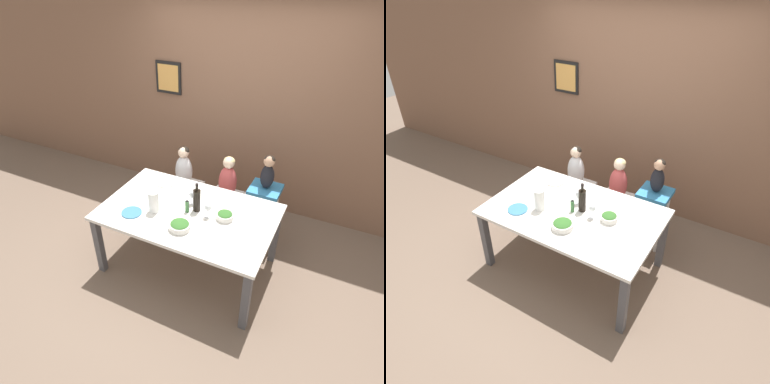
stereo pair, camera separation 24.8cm
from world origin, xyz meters
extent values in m
plane|color=#705B4C|center=(0.00, 0.00, 0.00)|extent=(14.00, 14.00, 0.00)
cube|color=brown|center=(0.00, 1.48, 1.35)|extent=(10.00, 0.06, 2.70)
cube|color=black|center=(-1.01, 1.44, 1.56)|extent=(0.36, 0.02, 0.40)
cube|color=gold|center=(-1.01, 1.42, 1.56)|extent=(0.29, 0.00, 0.33)
cube|color=white|center=(0.00, 0.00, 0.71)|extent=(1.71, 1.08, 0.03)
cube|color=#4C4C51|center=(-0.79, -0.48, 0.35)|extent=(0.07, 0.07, 0.70)
cube|color=#4C4C51|center=(0.79, -0.48, 0.35)|extent=(0.07, 0.07, 0.70)
cube|color=#4C4C51|center=(-0.79, 0.48, 0.35)|extent=(0.07, 0.07, 0.70)
cube|color=#4C4C51|center=(0.79, 0.48, 0.35)|extent=(0.07, 0.07, 0.70)
cylinder|color=silver|center=(-0.61, 0.63, 0.21)|extent=(0.04, 0.04, 0.41)
cylinder|color=silver|center=(-0.31, 0.63, 0.21)|extent=(0.04, 0.04, 0.41)
cylinder|color=silver|center=(-0.61, 0.93, 0.21)|extent=(0.04, 0.04, 0.41)
cylinder|color=silver|center=(-0.31, 0.93, 0.21)|extent=(0.04, 0.04, 0.41)
cube|color=white|center=(-0.46, 0.78, 0.44)|extent=(0.40, 0.39, 0.05)
cylinder|color=silver|center=(-0.03, 0.63, 0.21)|extent=(0.04, 0.04, 0.41)
cylinder|color=silver|center=(0.26, 0.63, 0.21)|extent=(0.04, 0.04, 0.41)
cylinder|color=silver|center=(-0.03, 0.93, 0.21)|extent=(0.04, 0.04, 0.41)
cylinder|color=silver|center=(0.26, 0.93, 0.21)|extent=(0.04, 0.04, 0.41)
cube|color=white|center=(0.11, 0.78, 0.44)|extent=(0.40, 0.39, 0.05)
cylinder|color=silver|center=(0.43, 0.66, 0.33)|extent=(0.04, 0.04, 0.67)
cylinder|color=silver|center=(0.68, 0.66, 0.33)|extent=(0.04, 0.04, 0.67)
cylinder|color=silver|center=(0.43, 0.90, 0.33)|extent=(0.04, 0.04, 0.67)
cylinder|color=silver|center=(0.68, 0.90, 0.33)|extent=(0.04, 0.04, 0.67)
cube|color=teal|center=(0.56, 0.78, 0.69)|extent=(0.34, 0.33, 0.05)
ellipsoid|color=silver|center=(-0.46, 0.78, 0.67)|extent=(0.21, 0.19, 0.41)
sphere|color=beige|center=(-0.46, 0.78, 0.92)|extent=(0.13, 0.13, 0.13)
ellipsoid|color=black|center=(-0.46, 0.79, 0.94)|extent=(0.13, 0.13, 0.09)
ellipsoid|color=#C64C4C|center=(0.11, 0.78, 0.67)|extent=(0.21, 0.19, 0.41)
sphere|color=beige|center=(0.11, 0.78, 0.92)|extent=(0.13, 0.13, 0.13)
ellipsoid|color=#DBC684|center=(0.11, 0.79, 0.94)|extent=(0.13, 0.13, 0.09)
ellipsoid|color=black|center=(0.56, 0.78, 0.86)|extent=(0.15, 0.13, 0.28)
sphere|color=tan|center=(0.56, 0.78, 1.04)|extent=(0.12, 0.12, 0.12)
ellipsoid|color=black|center=(0.56, 0.79, 1.06)|extent=(0.12, 0.11, 0.08)
cylinder|color=black|center=(0.07, 0.05, 0.85)|extent=(0.07, 0.07, 0.23)
cylinder|color=black|center=(0.07, 0.05, 1.00)|extent=(0.03, 0.03, 0.08)
cylinder|color=black|center=(0.07, 0.05, 1.03)|extent=(0.03, 0.03, 0.02)
cylinder|color=white|center=(-0.31, -0.15, 0.84)|extent=(0.10, 0.10, 0.22)
cylinder|color=white|center=(0.21, 0.00, 0.73)|extent=(0.06, 0.06, 0.00)
cylinder|color=white|center=(0.21, 0.00, 0.77)|extent=(0.01, 0.01, 0.07)
ellipsoid|color=white|center=(0.21, 0.00, 0.84)|extent=(0.06, 0.06, 0.09)
cylinder|color=white|center=(-0.03, 0.13, 0.73)|extent=(0.06, 0.06, 0.00)
cylinder|color=white|center=(-0.03, 0.13, 0.77)|extent=(0.01, 0.01, 0.07)
ellipsoid|color=white|center=(-0.03, 0.13, 0.84)|extent=(0.06, 0.06, 0.09)
cylinder|color=silver|center=(0.05, -0.28, 0.76)|extent=(0.20, 0.20, 0.06)
ellipsoid|color=#336628|center=(0.05, -0.28, 0.79)|extent=(0.17, 0.17, 0.04)
cylinder|color=silver|center=(0.37, 0.05, 0.76)|extent=(0.17, 0.17, 0.06)
ellipsoid|color=#336628|center=(0.37, 0.05, 0.79)|extent=(0.14, 0.14, 0.04)
cylinder|color=teal|center=(-0.49, -0.27, 0.74)|extent=(0.20, 0.20, 0.01)
cylinder|color=silver|center=(-0.46, 0.34, 0.74)|extent=(0.20, 0.20, 0.01)
cylinder|color=#336633|center=(-0.01, -0.01, 0.79)|extent=(0.04, 0.04, 0.12)
cone|color=black|center=(-0.01, -0.01, 0.86)|extent=(0.03, 0.03, 0.02)
camera|label=1|loc=(1.24, -2.41, 2.76)|focal=32.00mm
camera|label=2|loc=(1.46, -2.29, 2.76)|focal=32.00mm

